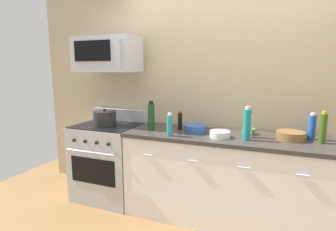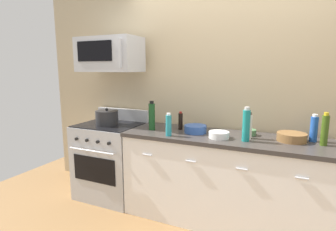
% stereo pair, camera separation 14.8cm
% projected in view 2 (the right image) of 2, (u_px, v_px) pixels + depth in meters
% --- Properties ---
extents(ground_plane, '(6.17, 6.17, 0.00)m').
position_uv_depth(ground_plane, '(221.00, 220.00, 2.82)').
color(ground_plane, olive).
extents(back_wall, '(5.14, 0.10, 2.70)m').
position_uv_depth(back_wall, '(234.00, 90.00, 2.96)').
color(back_wall, tan).
rests_on(back_wall, ground_plane).
extents(counter_unit, '(2.05, 0.66, 0.92)m').
position_uv_depth(counter_unit, '(222.00, 179.00, 2.74)').
color(counter_unit, white).
rests_on(counter_unit, ground_plane).
extents(range_oven, '(0.76, 0.69, 1.07)m').
position_uv_depth(range_oven, '(111.00, 159.00, 3.31)').
color(range_oven, '#B7BABF').
rests_on(range_oven, ground_plane).
extents(microwave, '(0.74, 0.44, 0.40)m').
position_uv_depth(microwave, '(110.00, 55.00, 3.13)').
color(microwave, '#B7BABF').
extents(bottle_soda_blue, '(0.07, 0.07, 0.26)m').
position_uv_depth(bottle_soda_blue, '(314.00, 129.00, 2.44)').
color(bottle_soda_blue, '#1E4CA5').
rests_on(bottle_soda_blue, countertop_slab).
extents(bottle_olive_oil, '(0.06, 0.06, 0.30)m').
position_uv_depth(bottle_olive_oil, '(325.00, 130.00, 2.31)').
color(bottle_olive_oil, '#385114').
rests_on(bottle_olive_oil, countertop_slab).
extents(bottle_wine_green, '(0.07, 0.07, 0.32)m').
position_uv_depth(bottle_wine_green, '(152.00, 116.00, 2.91)').
color(bottle_wine_green, '#19471E').
rests_on(bottle_wine_green, countertop_slab).
extents(bottle_vinegar_white, '(0.06, 0.06, 0.26)m').
position_uv_depth(bottle_vinegar_white, '(249.00, 126.00, 2.55)').
color(bottle_vinegar_white, silver).
rests_on(bottle_vinegar_white, countertop_slab).
extents(bottle_soy_sauce_dark, '(0.05, 0.05, 0.20)m').
position_uv_depth(bottle_soy_sauce_dark, '(181.00, 121.00, 2.94)').
color(bottle_soy_sauce_dark, black).
rests_on(bottle_soy_sauce_dark, countertop_slab).
extents(bottle_sparkling_teal, '(0.07, 0.07, 0.32)m').
position_uv_depth(bottle_sparkling_teal, '(246.00, 125.00, 2.45)').
color(bottle_sparkling_teal, '#197F7A').
rests_on(bottle_sparkling_teal, countertop_slab).
extents(bottle_dish_soap, '(0.06, 0.06, 0.23)m').
position_uv_depth(bottle_dish_soap, '(169.00, 125.00, 2.65)').
color(bottle_dish_soap, teal).
rests_on(bottle_dish_soap, countertop_slab).
extents(bowl_blue_mixing, '(0.24, 0.24, 0.08)m').
position_uv_depth(bowl_blue_mixing, '(195.00, 129.00, 2.79)').
color(bowl_blue_mixing, '#2D519E').
rests_on(bowl_blue_mixing, countertop_slab).
extents(bowl_wooden_salad, '(0.26, 0.26, 0.08)m').
position_uv_depth(bowl_wooden_salad, '(292.00, 137.00, 2.47)').
color(bowl_wooden_salad, brown).
rests_on(bowl_wooden_salad, countertop_slab).
extents(bowl_green_glaze, '(0.14, 0.14, 0.06)m').
position_uv_depth(bowl_green_glaze, '(249.00, 132.00, 2.69)').
color(bowl_green_glaze, '#477A4C').
rests_on(bowl_green_glaze, countertop_slab).
extents(bowl_white_ceramic, '(0.20, 0.20, 0.06)m').
position_uv_depth(bowl_white_ceramic, '(219.00, 135.00, 2.58)').
color(bowl_white_ceramic, white).
rests_on(bowl_white_ceramic, countertop_slab).
extents(stockpot, '(0.27, 0.27, 0.21)m').
position_uv_depth(stockpot, '(107.00, 118.00, 3.17)').
color(stockpot, '#262628').
rests_on(stockpot, range_oven).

